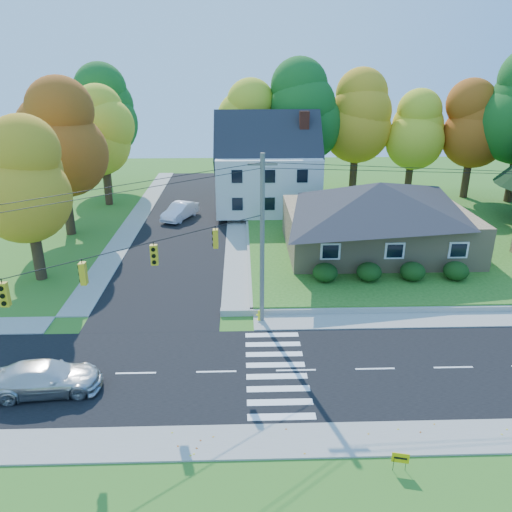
{
  "coord_description": "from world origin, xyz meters",
  "views": [
    {
      "loc": [
        -2.67,
        -21.16,
        14.44
      ],
      "look_at": [
        -1.76,
        8.0,
        3.09
      ],
      "focal_mm": 35.0,
      "sensor_mm": 36.0,
      "label": 1
    }
  ],
  "objects_px": {
    "ranch_house": "(377,215)",
    "white_car": "(180,211)",
    "silver_sedan": "(45,378)",
    "fire_hydrant": "(260,316)"
  },
  "relations": [
    {
      "from": "ranch_house",
      "to": "silver_sedan",
      "type": "distance_m",
      "value": 26.48
    },
    {
      "from": "white_car",
      "to": "fire_hydrant",
      "type": "bearing_deg",
      "value": -48.26
    },
    {
      "from": "white_car",
      "to": "fire_hydrant",
      "type": "relative_size",
      "value": 6.85
    },
    {
      "from": "ranch_house",
      "to": "silver_sedan",
      "type": "relative_size",
      "value": 2.88
    },
    {
      "from": "white_car",
      "to": "ranch_house",
      "type": "bearing_deg",
      "value": -8.28
    },
    {
      "from": "ranch_house",
      "to": "white_car",
      "type": "xyz_separation_m",
      "value": [
        -16.66,
        10.21,
        -2.45
      ]
    },
    {
      "from": "ranch_house",
      "to": "fire_hydrant",
      "type": "bearing_deg",
      "value": -131.84
    },
    {
      "from": "ranch_house",
      "to": "silver_sedan",
      "type": "height_order",
      "value": "ranch_house"
    },
    {
      "from": "fire_hydrant",
      "to": "white_car",
      "type": "bearing_deg",
      "value": 108.52
    },
    {
      "from": "ranch_house",
      "to": "fire_hydrant",
      "type": "distance_m",
      "value": 14.74
    }
  ]
}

